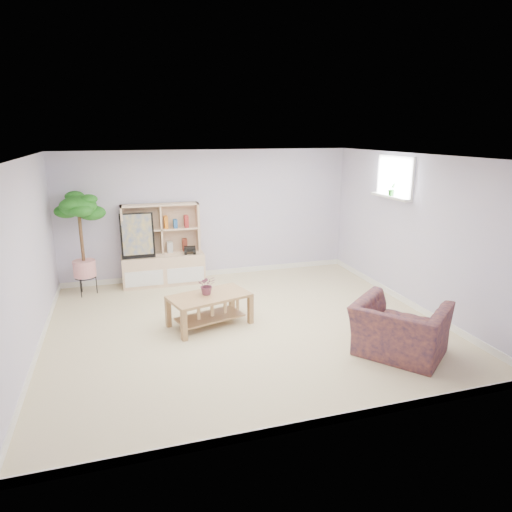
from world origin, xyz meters
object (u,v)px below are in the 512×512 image
object	(u,v)px
armchair	(400,326)
coffee_table	(210,310)
storage_unit	(162,245)
floor_tree	(82,245)

from	to	relation	value
armchair	coffee_table	bearing A→B (deg)	13.62
storage_unit	floor_tree	world-z (taller)	floor_tree
floor_tree	armchair	bearing A→B (deg)	-42.22
coffee_table	floor_tree	bearing A→B (deg)	116.96
armchair	floor_tree	bearing A→B (deg)	9.04
floor_tree	storage_unit	bearing A→B (deg)	8.17
storage_unit	coffee_table	size ratio (longest dim) A/B	1.31
storage_unit	coffee_table	world-z (taller)	storage_unit
floor_tree	coffee_table	bearing A→B (deg)	-46.83
armchair	storage_unit	bearing A→B (deg)	-4.48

